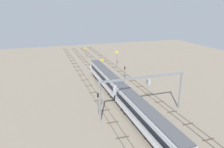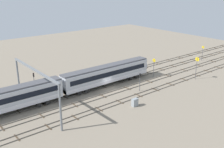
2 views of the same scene
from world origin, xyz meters
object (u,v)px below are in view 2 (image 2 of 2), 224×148
Objects in this scene: speed_sign_near_foreground at (203,51)px; speed_sign_mid_trackside at (154,65)px; train at (4,102)px; overhead_gantry at (35,80)px; signal_light_trackside_approach at (140,79)px; signal_light_trackside_departure at (34,80)px; relay_cabinet at (135,102)px; speed_sign_far_trackside at (197,65)px.

speed_sign_near_foreground is 23.54m from speed_sign_mid_trackside.
train is 7.04m from overhead_gantry.
train is 28.73m from signal_light_trackside_approach.
signal_light_trackside_departure is (3.24, 8.84, -3.38)m from overhead_gantry.
train is 47.13× the size of relay_cabinet.
relay_cabinet is at bearing -175.70° from speed_sign_far_trackside.
speed_sign_mid_trackside is at bearing -4.28° from train.
speed_sign_near_foreground is 52.93m from signal_light_trackside_departure.
overhead_gantry reaches higher than train.
overhead_gantry is 32.16m from speed_sign_mid_trackside.
overhead_gantry reaches higher than speed_sign_far_trackside.
overhead_gantry is at bearing 147.68° from relay_cabinet.
relay_cabinet is (-39.52, -10.74, -2.19)m from speed_sign_near_foreground.
speed_sign_far_trackside reaches higher than train.
speed_sign_mid_trackside is 0.85× the size of speed_sign_far_trackside.
signal_light_trackside_approach is (-33.17, -5.65, -0.22)m from speed_sign_near_foreground.
overhead_gantry is 4.07× the size of speed_sign_near_foreground.
speed_sign_near_foreground reaches higher than signal_light_trackside_approach.
speed_sign_near_foreground reaches higher than relay_cabinet.
overhead_gantry is 3.28× the size of speed_sign_far_trackside.
overhead_gantry reaches higher than speed_sign_mid_trackside.
overhead_gantry is at bearing -110.10° from signal_light_trackside_departure.
signal_light_trackside_approach is at bearing -15.16° from train.
signal_light_trackside_departure is (-28.77, 9.15, -0.16)m from speed_sign_mid_trackside.
speed_sign_near_foreground is 41.02m from relay_cabinet.
signal_light_trackside_approach is 0.89× the size of signal_light_trackside_departure.
signal_light_trackside_departure is at bearing 69.90° from overhead_gantry.
overhead_gantry is 19.76m from relay_cabinet.
speed_sign_near_foreground is 0.81× the size of speed_sign_far_trackside.
relay_cabinet is (12.77, -18.96, -2.29)m from signal_light_trackside_departure.
relay_cabinet is at bearing -56.05° from signal_light_trackside_departure.
speed_sign_near_foreground is at bearing 15.20° from relay_cabinet.
overhead_gantry reaches higher than relay_cabinet.
train reaches higher than speed_sign_mid_trackside.
overhead_gantry reaches higher than signal_light_trackside_approach.
train reaches higher than signal_light_trackside_departure.
speed_sign_mid_trackside reaches higher than speed_sign_near_foreground.
overhead_gantry is 55.64m from speed_sign_near_foreground.
overhead_gantry is 23.21m from signal_light_trackside_approach.
speed_sign_far_trackside is at bearing -11.41° from signal_light_trackside_approach.
relay_cabinet is at bearing -32.32° from overhead_gantry.
speed_sign_near_foreground is at bearing 9.67° from signal_light_trackside_approach.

